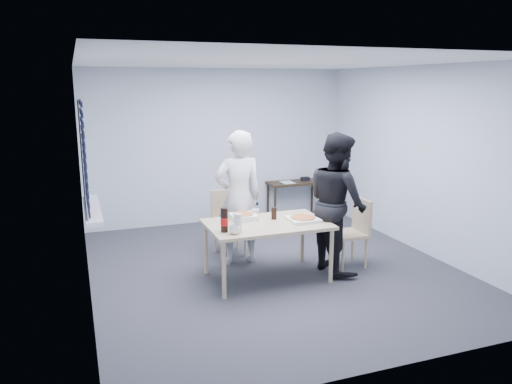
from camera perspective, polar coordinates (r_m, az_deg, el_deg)
name	(u,v)px	position (r m, az deg, el deg)	size (l,w,h in m)	color
room	(86,163)	(6.14, -18.90, 3.12)	(5.00, 5.00, 5.00)	#323338
dining_table	(267,228)	(6.04, 1.28, -4.08)	(1.45, 0.92, 0.71)	tan
chair_far	(228,217)	(7.02, -3.24, -2.89)	(0.42, 0.42, 0.89)	tan
chair_right	(354,227)	(6.64, 11.19, -3.99)	(0.42, 0.42, 0.89)	tan
person_white	(238,198)	(6.53, -2.02, -0.66)	(0.65, 0.42, 1.77)	silver
person_black	(337,203)	(6.34, 9.25, -1.21)	(0.86, 0.47, 1.77)	black
side_table	(294,186)	(8.92, 4.42, 0.69)	(0.96, 0.43, 0.64)	#2F2113
stool	(244,208)	(8.00, -1.43, -1.80)	(0.37, 0.37, 0.51)	black
backpack	(244,189)	(7.92, -1.41, 0.33)	(0.29, 0.21, 0.40)	slate
pizza_box_a	(243,216)	(6.16, -1.46, -2.81)	(0.30, 0.30, 0.08)	white
pizza_box_b	(303,219)	(6.13, 5.37, -3.08)	(0.36, 0.36, 0.05)	white
mug_a	(235,230)	(5.57, -2.47, -4.33)	(0.12, 0.12, 0.10)	white
mug_b	(255,213)	(6.30, -0.09, -2.38)	(0.10, 0.10, 0.09)	white
cola_glass	(274,213)	(6.16, 2.07, -2.44)	(0.07, 0.07, 0.15)	black
soda_bottle	(224,220)	(5.63, -3.64, -3.25)	(0.09, 0.09, 0.28)	black
plastic_cups	(238,223)	(5.63, -2.08, -3.55)	(0.09, 0.09, 0.21)	silver
rubber_band	(295,228)	(5.81, 4.52, -4.13)	(0.05, 0.05, 0.00)	red
papers	(287,182)	(8.83, 3.60, 1.12)	(0.21, 0.28, 0.00)	white
black_box	(305,179)	(9.02, 5.63, 1.51)	(0.15, 0.10, 0.06)	black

